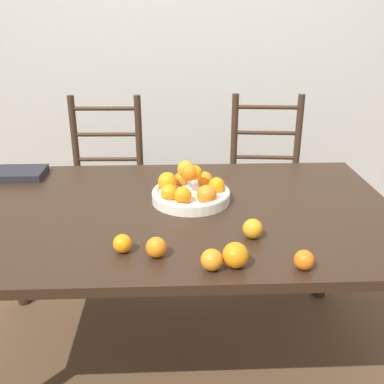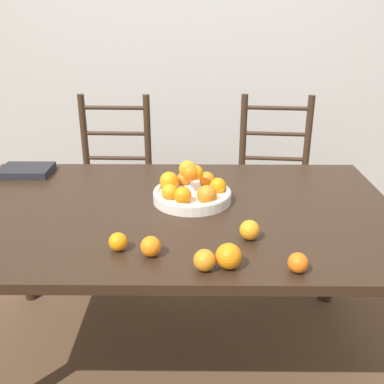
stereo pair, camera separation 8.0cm
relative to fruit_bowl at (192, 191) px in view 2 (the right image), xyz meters
name	(u,v)px [view 2 (the right image)]	position (x,y,z in m)	size (l,w,h in m)	color
ground_plane	(174,357)	(-0.08, -0.07, -0.79)	(12.00, 12.00, 0.00)	brown
wall_back	(182,38)	(-0.08, 1.51, 0.51)	(8.00, 0.06, 2.60)	beige
dining_table	(172,227)	(-0.08, -0.07, -0.13)	(1.78, 1.08, 0.75)	black
fruit_bowl	(192,191)	(0.00, 0.00, 0.00)	(0.32, 0.32, 0.16)	silver
orange_loose_0	(151,246)	(-0.12, -0.44, -0.01)	(0.07, 0.07, 0.07)	orange
orange_loose_1	(118,242)	(-0.23, -0.41, -0.01)	(0.06, 0.06, 0.06)	orange
orange_loose_2	(204,260)	(0.04, -0.52, -0.01)	(0.07, 0.07, 0.07)	orange
orange_loose_3	(229,256)	(0.12, -0.51, 0.00)	(0.08, 0.08, 0.08)	orange
orange_loose_4	(298,263)	(0.32, -0.53, -0.01)	(0.06, 0.06, 0.06)	orange
orange_loose_5	(250,230)	(0.20, -0.33, -0.01)	(0.07, 0.07, 0.07)	orange
chair_left	(114,190)	(-0.46, 0.77, -0.31)	(0.43, 0.41, 1.02)	#382619
chair_right	(273,190)	(0.47, 0.77, -0.31)	(0.46, 0.44, 1.02)	#382619
book_stack	(26,171)	(-0.79, 0.32, -0.03)	(0.23, 0.18, 0.03)	#232328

